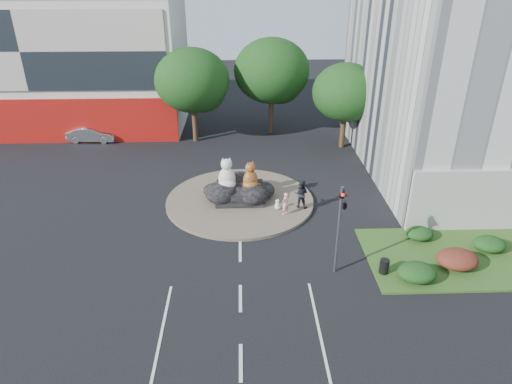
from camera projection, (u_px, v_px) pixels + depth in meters
ground at (240, 298)px, 22.23m from camera, size 120.00×120.00×0.00m
roundabout_island at (240, 200)px, 31.10m from camera, size 10.00×10.00×0.20m
rock_plinth at (240, 193)px, 30.85m from camera, size 3.20×2.60×0.90m
shophouse_block at (51, 60)px, 43.76m from camera, size 25.20×12.30×17.40m
grass_verge at (457, 257)px, 25.25m from camera, size 10.00×6.00×0.12m
tree_left at (193, 83)px, 39.40m from camera, size 6.46×6.46×8.27m
tree_mid at (272, 74)px, 41.25m from camera, size 6.84×6.84×8.76m
tree_right at (347, 95)px, 38.29m from camera, size 5.70×5.70×7.30m
hedge_near_green at (417, 272)px, 23.14m from camera, size 2.00×1.60×0.90m
hedge_red at (457, 259)px, 24.09m from camera, size 2.20×1.76×0.99m
hedge_mid_green at (490, 244)px, 25.54m from camera, size 1.80×1.44×0.81m
hedge_back_green at (420, 233)px, 26.61m from camera, size 1.60×1.28×0.72m
traffic_light at (342, 212)px, 22.53m from camera, size 0.44×1.24×5.00m
street_lamp at (450, 148)px, 27.69m from camera, size 2.34×0.22×8.06m
cat_white at (227, 173)px, 30.08m from camera, size 1.37×1.21×2.19m
cat_tabby at (250, 175)px, 30.07m from camera, size 1.53×1.48×1.95m
kitten_calico at (220, 200)px, 30.02m from camera, size 0.58×0.53×0.82m
kitten_white at (277, 204)px, 29.69m from camera, size 0.57×0.57×0.72m
pedestrian_pink at (285, 204)px, 28.88m from camera, size 0.65×0.65×1.52m
pedestrian_dark at (301, 194)px, 29.64m from camera, size 1.13×1.00×1.93m
parked_car at (92, 134)px, 41.24m from camera, size 4.38×1.69×1.42m
litter_bin at (384, 266)px, 23.70m from camera, size 0.59×0.59×0.79m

